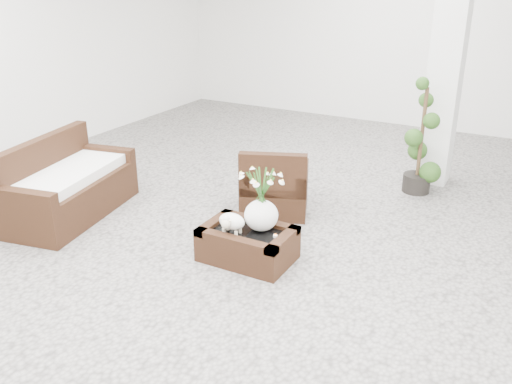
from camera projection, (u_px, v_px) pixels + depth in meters
The scene contains 9 objects.
ground at pixel (260, 242), 5.96m from camera, with size 11.00×11.00×0.00m, color gray.
column at pixel (448, 52), 7.03m from camera, with size 0.40×0.40×3.50m, color white.
coffee_table at pixel (248, 245), 5.55m from camera, with size 0.90×0.60×0.31m, color #351D0F.
sheep_figurine at pixel (232, 223), 5.43m from camera, with size 0.28×0.23×0.21m, color white.
planter_narcissus at pixel (261, 193), 5.38m from camera, with size 0.44×0.44×0.80m, color white, non-canonical shape.
tealight at pixel (275, 236), 5.37m from camera, with size 0.04×0.04×0.03m, color white.
armchair at pixel (275, 178), 6.59m from camera, with size 0.77×0.74×0.82m, color #351D0F.
loveseat at pixel (68, 179), 6.45m from camera, with size 1.71×0.82×0.91m, color #351D0F.
topiary at pixel (422, 138), 7.02m from camera, with size 0.39×0.39×1.48m, color #234215, non-canonical shape.
Camera 1 is at (2.52, -4.67, 2.75)m, focal length 38.75 mm.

